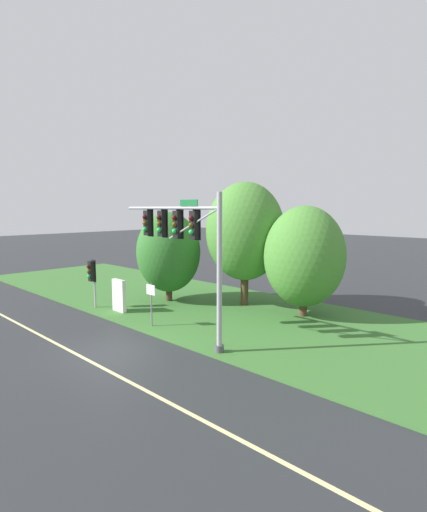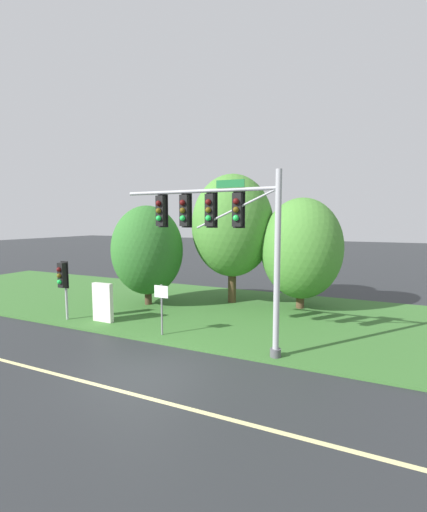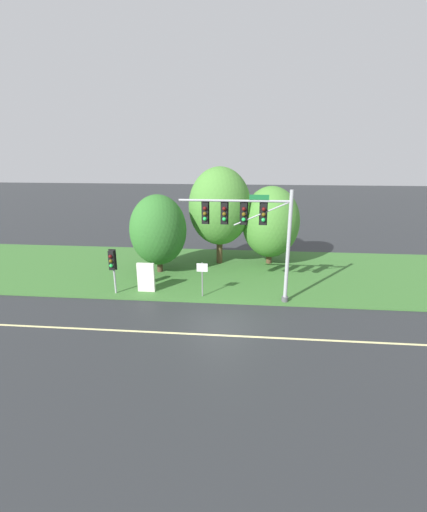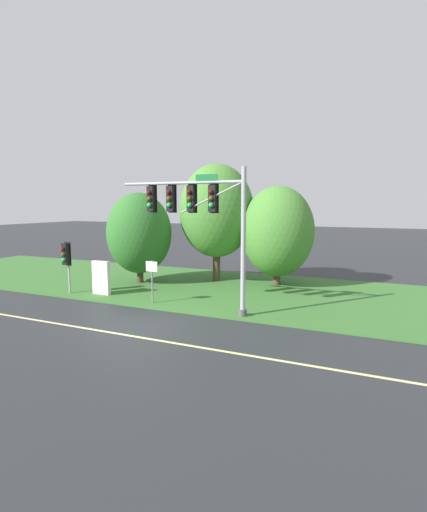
{
  "view_description": "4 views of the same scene",
  "coord_description": "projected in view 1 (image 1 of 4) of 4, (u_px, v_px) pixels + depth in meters",
  "views": [
    {
      "loc": [
        14.78,
        -8.86,
        6.14
      ],
      "look_at": [
        1.97,
        4.42,
        3.92
      ],
      "focal_mm": 28.0,
      "sensor_mm": 36.0,
      "label": 1
    },
    {
      "loc": [
        6.62,
        -8.82,
        5.03
      ],
      "look_at": [
        1.05,
        3.31,
        3.64
      ],
      "focal_mm": 24.0,
      "sensor_mm": 36.0,
      "label": 2
    },
    {
      "loc": [
        1.11,
        -16.36,
        8.83
      ],
      "look_at": [
        -0.71,
        3.28,
        2.77
      ],
      "focal_mm": 24.0,
      "sensor_mm": 36.0,
      "label": 3
    },
    {
      "loc": [
        9.85,
        -13.65,
        5.17
      ],
      "look_at": [
        1.95,
        3.54,
        2.7
      ],
      "focal_mm": 28.0,
      "sensor_mm": 36.0,
      "label": 4
    }
  ],
  "objects": [
    {
      "name": "ground_plane",
      "position": [
        110.0,
        351.0,
        17.25
      ],
      "size": [
        160.0,
        160.0,
        0.0
      ],
      "primitive_type": "plane",
      "color": "#282B2D"
    },
    {
      "name": "lane_stripe",
      "position": [
        84.0,
        358.0,
        16.4
      ],
      "size": [
        36.0,
        0.16,
        0.01
      ],
      "primitive_type": "cube",
      "color": "beige",
      "rests_on": "ground"
    },
    {
      "name": "grass_verge",
      "position": [
        235.0,
        314.0,
        23.14
      ],
      "size": [
        48.0,
        11.5,
        0.1
      ],
      "primitive_type": "cube",
      "color": "#386B2D",
      "rests_on": "ground"
    },
    {
      "name": "traffic_signal_mast",
      "position": [
        184.0,
        239.0,
        17.8
      ],
      "size": [
        6.54,
        0.49,
        6.7
      ],
      "color": "#9EA0A5",
      "rests_on": "grass_verge"
    },
    {
      "name": "pedestrian_signal_near_kerb",
      "position": [
        92.0,
        274.0,
        24.08
      ],
      "size": [
        0.46,
        0.55,
        2.94
      ],
      "color": "#9EA0A5",
      "rests_on": "grass_verge"
    },
    {
      "name": "route_sign_post",
      "position": [
        151.0,
        298.0,
        20.41
      ],
      "size": [
        0.67,
        0.08,
        2.21
      ],
      "color": "slate",
      "rests_on": "grass_verge"
    },
    {
      "name": "tree_nearest_road",
      "position": [
        169.0,
        252.0,
        25.87
      ],
      "size": [
        4.14,
        4.14,
        5.8
      ],
      "color": "#423021",
      "rests_on": "grass_verge"
    },
    {
      "name": "tree_left_of_mast",
      "position": [
        245.0,
        232.0,
        24.53
      ],
      "size": [
        4.84,
        4.84,
        7.64
      ],
      "color": "#4C3823",
      "rests_on": "grass_verge"
    },
    {
      "name": "tree_behind_signpost",
      "position": [
        304.0,
        256.0,
        22.14
      ],
      "size": [
        4.49,
        4.49,
        6.19
      ],
      "color": "#4C3823",
      "rests_on": "grass_verge"
    },
    {
      "name": "info_kiosk",
      "position": [
        119.0,
        296.0,
        23.37
      ],
      "size": [
        1.1,
        0.24,
        1.9
      ],
      "color": "silver",
      "rests_on": "grass_verge"
    }
  ]
}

